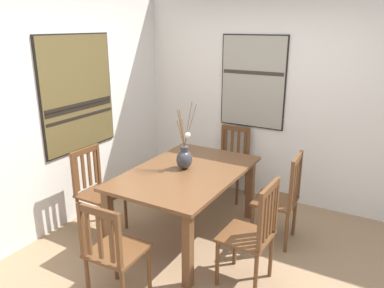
{
  "coord_description": "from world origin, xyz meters",
  "views": [
    {
      "loc": [
        -2.74,
        -1.42,
        2.22
      ],
      "look_at": [
        0.52,
        0.44,
        1.02
      ],
      "focal_mm": 35.2,
      "sensor_mm": 36.0,
      "label": 1
    }
  ],
  "objects_px": {
    "chair_0": "(231,161)",
    "painting_on_back_wall": "(78,94)",
    "chair_2": "(113,251)",
    "centerpiece_vase": "(184,157)",
    "chair_3": "(281,198)",
    "chair_4": "(253,232)",
    "chair_1": "(97,189)",
    "dining_table": "(186,180)",
    "painting_on_side_wall": "(253,82)"
  },
  "relations": [
    {
      "from": "dining_table",
      "to": "painting_on_back_wall",
      "type": "xyz_separation_m",
      "value": [
        -0.12,
        1.35,
        0.82
      ]
    },
    {
      "from": "chair_3",
      "to": "painting_on_back_wall",
      "type": "xyz_separation_m",
      "value": [
        -0.52,
        2.26,
        0.97
      ]
    },
    {
      "from": "painting_on_back_wall",
      "to": "painting_on_side_wall",
      "type": "height_order",
      "value": "painting_on_back_wall"
    },
    {
      "from": "chair_3",
      "to": "chair_0",
      "type": "bearing_deg",
      "value": 49.57
    },
    {
      "from": "chair_2",
      "to": "chair_3",
      "type": "bearing_deg",
      "value": -29.46
    },
    {
      "from": "chair_1",
      "to": "chair_0",
      "type": "bearing_deg",
      "value": -30.12
    },
    {
      "from": "centerpiece_vase",
      "to": "chair_2",
      "type": "relative_size",
      "value": 0.78
    },
    {
      "from": "chair_3",
      "to": "chair_4",
      "type": "relative_size",
      "value": 1.0
    },
    {
      "from": "centerpiece_vase",
      "to": "chair_0",
      "type": "xyz_separation_m",
      "value": [
        1.13,
        -0.04,
        -0.4
      ]
    },
    {
      "from": "centerpiece_vase",
      "to": "chair_4",
      "type": "relative_size",
      "value": 0.74
    },
    {
      "from": "chair_0",
      "to": "chair_2",
      "type": "distance_m",
      "value": 2.37
    },
    {
      "from": "chair_4",
      "to": "chair_0",
      "type": "bearing_deg",
      "value": 29.99
    },
    {
      "from": "painting_on_side_wall",
      "to": "chair_3",
      "type": "bearing_deg",
      "value": -143.1
    },
    {
      "from": "chair_0",
      "to": "chair_2",
      "type": "xyz_separation_m",
      "value": [
        -2.37,
        -0.02,
        -0.01
      ]
    },
    {
      "from": "painting_on_side_wall",
      "to": "chair_2",
      "type": "bearing_deg",
      "value": 176.78
    },
    {
      "from": "chair_4",
      "to": "painting_on_back_wall",
      "type": "relative_size",
      "value": 0.76
    },
    {
      "from": "chair_1",
      "to": "dining_table",
      "type": "bearing_deg",
      "value": -67.02
    },
    {
      "from": "painting_on_back_wall",
      "to": "painting_on_side_wall",
      "type": "distance_m",
      "value": 2.14
    },
    {
      "from": "painting_on_back_wall",
      "to": "painting_on_side_wall",
      "type": "relative_size",
      "value": 1.12
    },
    {
      "from": "chair_3",
      "to": "painting_on_side_wall",
      "type": "relative_size",
      "value": 0.85
    },
    {
      "from": "dining_table",
      "to": "painting_on_back_wall",
      "type": "distance_m",
      "value": 1.58
    },
    {
      "from": "chair_2",
      "to": "centerpiece_vase",
      "type": "bearing_deg",
      "value": 3.11
    },
    {
      "from": "chair_4",
      "to": "chair_2",
      "type": "bearing_deg",
      "value": 131.18
    },
    {
      "from": "chair_2",
      "to": "painting_on_side_wall",
      "type": "height_order",
      "value": "painting_on_side_wall"
    },
    {
      "from": "dining_table",
      "to": "chair_1",
      "type": "distance_m",
      "value": 1.01
    },
    {
      "from": "chair_4",
      "to": "chair_3",
      "type": "bearing_deg",
      "value": -0.17
    },
    {
      "from": "dining_table",
      "to": "painting_on_back_wall",
      "type": "height_order",
      "value": "painting_on_back_wall"
    },
    {
      "from": "dining_table",
      "to": "chair_0",
      "type": "xyz_separation_m",
      "value": [
        1.18,
        0.01,
        -0.16
      ]
    },
    {
      "from": "centerpiece_vase",
      "to": "painting_on_side_wall",
      "type": "height_order",
      "value": "painting_on_side_wall"
    },
    {
      "from": "chair_1",
      "to": "painting_on_back_wall",
      "type": "height_order",
      "value": "painting_on_back_wall"
    },
    {
      "from": "chair_3",
      "to": "painting_on_side_wall",
      "type": "height_order",
      "value": "painting_on_side_wall"
    },
    {
      "from": "chair_0",
      "to": "chair_1",
      "type": "relative_size",
      "value": 0.99
    },
    {
      "from": "painting_on_back_wall",
      "to": "centerpiece_vase",
      "type": "bearing_deg",
      "value": -82.51
    },
    {
      "from": "centerpiece_vase",
      "to": "chair_0",
      "type": "distance_m",
      "value": 1.2
    },
    {
      "from": "chair_1",
      "to": "painting_on_side_wall",
      "type": "relative_size",
      "value": 0.81
    },
    {
      "from": "chair_2",
      "to": "chair_3",
      "type": "xyz_separation_m",
      "value": [
        1.58,
        -0.89,
        0.02
      ]
    },
    {
      "from": "chair_0",
      "to": "painting_on_side_wall",
      "type": "height_order",
      "value": "painting_on_side_wall"
    },
    {
      "from": "painting_on_back_wall",
      "to": "painting_on_side_wall",
      "type": "xyz_separation_m",
      "value": [
        1.52,
        -1.51,
        0.05
      ]
    },
    {
      "from": "centerpiece_vase",
      "to": "chair_4",
      "type": "height_order",
      "value": "centerpiece_vase"
    },
    {
      "from": "chair_1",
      "to": "chair_2",
      "type": "height_order",
      "value": "chair_1"
    },
    {
      "from": "centerpiece_vase",
      "to": "chair_0",
      "type": "height_order",
      "value": "centerpiece_vase"
    },
    {
      "from": "chair_0",
      "to": "painting_on_back_wall",
      "type": "distance_m",
      "value": 2.11
    },
    {
      "from": "chair_1",
      "to": "chair_3",
      "type": "bearing_deg",
      "value": -66.72
    },
    {
      "from": "chair_2",
      "to": "painting_on_back_wall",
      "type": "bearing_deg",
      "value": 52.03
    },
    {
      "from": "chair_1",
      "to": "chair_3",
      "type": "distance_m",
      "value": 1.99
    },
    {
      "from": "chair_0",
      "to": "painting_on_side_wall",
      "type": "bearing_deg",
      "value": -37.62
    },
    {
      "from": "chair_3",
      "to": "centerpiece_vase",
      "type": "bearing_deg",
      "value": 109.87
    },
    {
      "from": "chair_1",
      "to": "chair_3",
      "type": "height_order",
      "value": "chair_3"
    },
    {
      "from": "chair_1",
      "to": "chair_2",
      "type": "relative_size",
      "value": 1.02
    },
    {
      "from": "chair_2",
      "to": "painting_on_side_wall",
      "type": "xyz_separation_m",
      "value": [
        2.58,
        -0.15,
        1.04
      ]
    }
  ]
}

